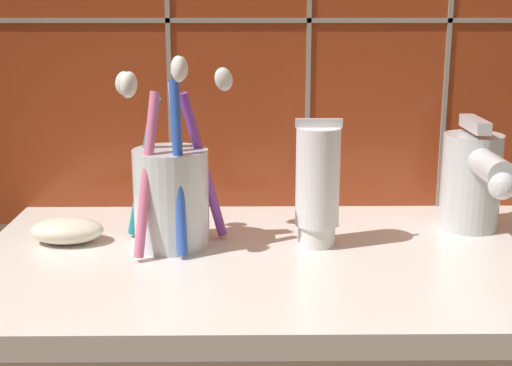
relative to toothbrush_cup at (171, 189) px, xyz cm
name	(u,v)px	position (x,y,z in cm)	size (l,w,h in cm)	color
sink_counter	(303,265)	(12.09, -2.60, -6.44)	(59.39, 32.22, 2.00)	silver
toothbrush_cup	(171,189)	(0.00, 0.00, 0.00)	(11.86, 10.75, 18.03)	silver
toothpaste_tube	(318,184)	(13.54, 0.02, 0.45)	(4.28, 4.08, 12.02)	white
sink_faucet	(474,178)	(29.36, 4.13, -0.04)	(5.86, 12.85, 11.21)	silver
soap_bar	(67,230)	(-10.09, 0.93, -4.25)	(6.91, 4.60, 2.39)	silver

